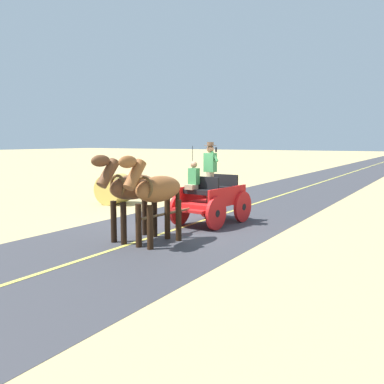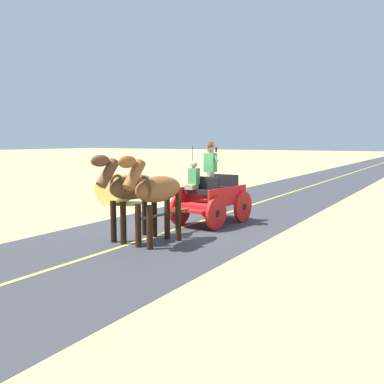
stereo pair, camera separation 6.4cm
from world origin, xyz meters
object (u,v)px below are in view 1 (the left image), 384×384
object	(u,v)px
horse_drawn_carriage	(210,198)
horse_near_side	(156,191)
hay_bale	(114,189)
horse_off_side	(131,189)

from	to	relation	value
horse_drawn_carriage	horse_near_side	size ratio (longest dim) A/B	2.04
horse_drawn_carriage	hay_bale	size ratio (longest dim) A/B	3.76
horse_off_side	horse_drawn_carriage	bearing A→B (deg)	-103.10
horse_drawn_carriage	horse_near_side	distance (m)	3.10
horse_drawn_carriage	horse_off_side	distance (m)	3.10
horse_drawn_carriage	horse_off_side	bearing A→B (deg)	76.90
horse_drawn_carriage	horse_off_side	world-z (taller)	horse_drawn_carriage
horse_near_side	hay_bale	distance (m)	7.32
horse_off_side	hay_bale	world-z (taller)	horse_off_side
horse_drawn_carriage	hay_bale	bearing A→B (deg)	-18.27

